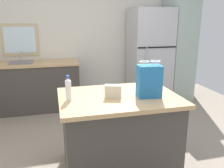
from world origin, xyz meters
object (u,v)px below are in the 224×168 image
tall_cabinet (179,50)px  bottle (68,89)px  refrigerator (149,57)px  kitchen_island (118,132)px  shopping_bag (149,81)px  small_box (113,91)px

tall_cabinet → bottle: bearing=-138.6°
refrigerator → tall_cabinet: 0.66m
kitchen_island → bottle: size_ratio=4.86×
refrigerator → tall_cabinet: size_ratio=0.89×
shopping_bag → tall_cabinet: bearing=54.4°
tall_cabinet → small_box: (-1.95, -2.14, -0.12)m
kitchen_island → refrigerator: size_ratio=0.68×
kitchen_island → bottle: bottle is taller
tall_cabinet → bottle: (-2.40, -2.12, -0.07)m
refrigerator → small_box: (-1.30, -2.14, 0.00)m
refrigerator → tall_cabinet: tall_cabinet is taller
small_box → tall_cabinet: bearing=47.7°
kitchen_island → shopping_bag: 0.68m
small_box → bottle: bearing=177.1°
kitchen_island → bottle: (-0.53, -0.03, 0.55)m
shopping_bag → bottle: shopping_bag is taller
kitchen_island → refrigerator: 2.47m
shopping_bag → small_box: 0.39m
tall_cabinet → small_box: tall_cabinet is taller
kitchen_island → bottle: 0.77m
small_box → bottle: size_ratio=0.67×
kitchen_island → tall_cabinet: bearing=48.2°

